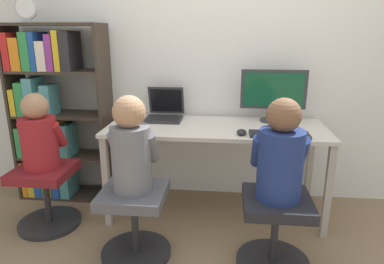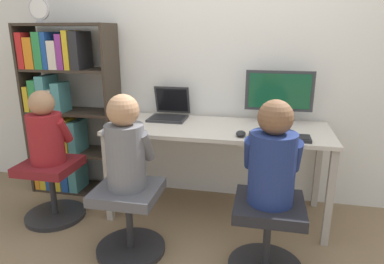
{
  "view_description": "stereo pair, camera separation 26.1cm",
  "coord_description": "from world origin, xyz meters",
  "px_view_note": "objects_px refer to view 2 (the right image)",
  "views": [
    {
      "loc": [
        0.08,
        -2.32,
        1.5
      ],
      "look_at": [
        -0.18,
        0.17,
        0.76
      ],
      "focal_mm": 32.0,
      "sensor_mm": 36.0,
      "label": 1
    },
    {
      "loc": [
        0.34,
        -2.28,
        1.5
      ],
      "look_at": [
        -0.18,
        0.17,
        0.76
      ],
      "focal_mm": 32.0,
      "sensor_mm": 36.0,
      "label": 2
    }
  ],
  "objects_px": {
    "laptop": "(169,112)",
    "office_chair_right": "(129,216)",
    "desk_clock": "(39,9)",
    "office_chair_side": "(52,186)",
    "person_at_monitor": "(273,158)",
    "bookshelf": "(62,112)",
    "person_near_shelf": "(45,131)",
    "desktop_monitor": "(279,96)",
    "office_chair_left": "(267,232)",
    "person_at_laptop": "(125,146)",
    "keyboard": "(279,137)"
  },
  "relations": [
    {
      "from": "laptop",
      "to": "office_chair_right",
      "type": "height_order",
      "value": "laptop"
    },
    {
      "from": "desk_clock",
      "to": "office_chair_side",
      "type": "height_order",
      "value": "desk_clock"
    },
    {
      "from": "person_at_monitor",
      "to": "bookshelf",
      "type": "xyz_separation_m",
      "value": [
        -1.89,
        0.82,
        -0.0
      ]
    },
    {
      "from": "person_near_shelf",
      "to": "bookshelf",
      "type": "bearing_deg",
      "value": 108.75
    },
    {
      "from": "office_chair_side",
      "to": "desktop_monitor",
      "type": "bearing_deg",
      "value": 17.55
    },
    {
      "from": "office_chair_left",
      "to": "person_at_monitor",
      "type": "height_order",
      "value": "person_at_monitor"
    },
    {
      "from": "person_at_laptop",
      "to": "office_chair_side",
      "type": "xyz_separation_m",
      "value": [
        -0.79,
        0.3,
        -0.51
      ]
    },
    {
      "from": "laptop",
      "to": "person_at_monitor",
      "type": "height_order",
      "value": "person_at_monitor"
    },
    {
      "from": "office_chair_side",
      "to": "person_near_shelf",
      "type": "bearing_deg",
      "value": 90.0
    },
    {
      "from": "bookshelf",
      "to": "office_chair_right",
      "type": "bearing_deg",
      "value": -40.17
    },
    {
      "from": "desktop_monitor",
      "to": "laptop",
      "type": "distance_m",
      "value": 0.94
    },
    {
      "from": "office_chair_right",
      "to": "desk_clock",
      "type": "bearing_deg",
      "value": 144.09
    },
    {
      "from": "laptop",
      "to": "office_chair_right",
      "type": "relative_size",
      "value": 0.66
    },
    {
      "from": "person_at_laptop",
      "to": "bookshelf",
      "type": "distance_m",
      "value": 1.26
    },
    {
      "from": "bookshelf",
      "to": "person_near_shelf",
      "type": "bearing_deg",
      "value": -71.25
    },
    {
      "from": "office_chair_left",
      "to": "desk_clock",
      "type": "bearing_deg",
      "value": 159.05
    },
    {
      "from": "laptop",
      "to": "person_at_laptop",
      "type": "relative_size",
      "value": 0.52
    },
    {
      "from": "keyboard",
      "to": "office_chair_left",
      "type": "bearing_deg",
      "value": -96.63
    },
    {
      "from": "person_at_monitor",
      "to": "desk_clock",
      "type": "relative_size",
      "value": 3.06
    },
    {
      "from": "laptop",
      "to": "person_at_laptop",
      "type": "distance_m",
      "value": 0.85
    },
    {
      "from": "person_at_monitor",
      "to": "person_at_laptop",
      "type": "xyz_separation_m",
      "value": [
        -0.93,
        0.01,
        0.01
      ]
    },
    {
      "from": "keyboard",
      "to": "person_at_laptop",
      "type": "xyz_separation_m",
      "value": [
        -0.98,
        -0.44,
        0.01
      ]
    },
    {
      "from": "laptop",
      "to": "office_chair_left",
      "type": "xyz_separation_m",
      "value": [
        0.87,
        -0.86,
        -0.54
      ]
    },
    {
      "from": "office_chair_left",
      "to": "desktop_monitor",
      "type": "bearing_deg",
      "value": 86.88
    },
    {
      "from": "bookshelf",
      "to": "office_chair_left",
      "type": "bearing_deg",
      "value": -23.47
    },
    {
      "from": "desktop_monitor",
      "to": "office_chair_side",
      "type": "distance_m",
      "value": 1.99
    },
    {
      "from": "office_chair_side",
      "to": "person_at_laptop",
      "type": "bearing_deg",
      "value": -20.78
    },
    {
      "from": "person_near_shelf",
      "to": "desktop_monitor",
      "type": "bearing_deg",
      "value": 17.44
    },
    {
      "from": "person_at_monitor",
      "to": "person_at_laptop",
      "type": "distance_m",
      "value": 0.93
    },
    {
      "from": "office_chair_left",
      "to": "person_at_laptop",
      "type": "height_order",
      "value": "person_at_laptop"
    },
    {
      "from": "desktop_monitor",
      "to": "person_at_monitor",
      "type": "relative_size",
      "value": 0.85
    },
    {
      "from": "office_chair_left",
      "to": "desk_clock",
      "type": "height_order",
      "value": "desk_clock"
    },
    {
      "from": "office_chair_right",
      "to": "desk_clock",
      "type": "distance_m",
      "value": 1.87
    },
    {
      "from": "desktop_monitor",
      "to": "office_chair_left",
      "type": "relative_size",
      "value": 1.09
    },
    {
      "from": "keyboard",
      "to": "person_near_shelf",
      "type": "distance_m",
      "value": 1.78
    },
    {
      "from": "bookshelf",
      "to": "desk_clock",
      "type": "bearing_deg",
      "value": -124.47
    },
    {
      "from": "desktop_monitor",
      "to": "person_at_laptop",
      "type": "height_order",
      "value": "desktop_monitor"
    },
    {
      "from": "laptop",
      "to": "office_chair_right",
      "type": "bearing_deg",
      "value": -94.0
    },
    {
      "from": "person_near_shelf",
      "to": "person_at_laptop",
      "type": "bearing_deg",
      "value": -21.01
    },
    {
      "from": "desktop_monitor",
      "to": "person_at_laptop",
      "type": "bearing_deg",
      "value": -138.71
    },
    {
      "from": "keyboard",
      "to": "office_chair_right",
      "type": "height_order",
      "value": "keyboard"
    },
    {
      "from": "desk_clock",
      "to": "bookshelf",
      "type": "bearing_deg",
      "value": 55.53
    },
    {
      "from": "keyboard",
      "to": "bookshelf",
      "type": "distance_m",
      "value": 1.98
    },
    {
      "from": "office_chair_left",
      "to": "bookshelf",
      "type": "distance_m",
      "value": 2.12
    },
    {
      "from": "bookshelf",
      "to": "person_near_shelf",
      "type": "height_order",
      "value": "bookshelf"
    },
    {
      "from": "office_chair_right",
      "to": "person_near_shelf",
      "type": "height_order",
      "value": "person_near_shelf"
    },
    {
      "from": "keyboard",
      "to": "office_chair_left",
      "type": "distance_m",
      "value": 0.67
    },
    {
      "from": "laptop",
      "to": "desk_clock",
      "type": "bearing_deg",
      "value": -173.92
    },
    {
      "from": "desktop_monitor",
      "to": "office_chair_left",
      "type": "distance_m",
      "value": 1.13
    },
    {
      "from": "laptop",
      "to": "person_near_shelf",
      "type": "relative_size",
      "value": 0.57
    }
  ]
}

